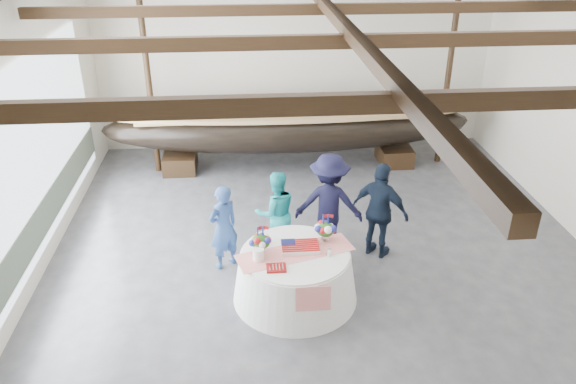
{
  "coord_description": "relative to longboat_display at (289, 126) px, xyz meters",
  "views": [
    {
      "loc": [
        -1.36,
        -8.16,
        5.79
      ],
      "look_at": [
        -0.63,
        0.7,
        1.24
      ],
      "focal_mm": 35.0,
      "sensor_mm": 36.0,
      "label": 1
    }
  ],
  "objects": [
    {
      "name": "guest_woman_blue",
      "position": [
        -1.5,
        -4.23,
        -0.27
      ],
      "size": [
        0.69,
        0.65,
        1.59
      ],
      "primitive_type": "imported",
      "rotation": [
        0.0,
        0.0,
        3.77
      ],
      "color": "navy",
      "rests_on": "ground"
    },
    {
      "name": "ceiling",
      "position": [
        0.29,
        -4.56,
        3.44
      ],
      "size": [
        10.0,
        12.0,
        0.01
      ],
      "primitive_type": "cube",
      "color": "white",
      "rests_on": "wall_back"
    },
    {
      "name": "tabletop_items",
      "position": [
        -0.39,
        -5.12,
        -0.04
      ],
      "size": [
        1.96,
        1.07,
        0.4
      ],
      "color": "red",
      "rests_on": "banquet_table"
    },
    {
      "name": "wall_left",
      "position": [
        -4.71,
        -4.56,
        1.19
      ],
      "size": [
        0.02,
        12.0,
        4.5
      ],
      "primitive_type": "cube",
      "color": "silver",
      "rests_on": "ground"
    },
    {
      "name": "guest_man_left",
      "position": [
        0.41,
        -3.84,
        -0.1
      ],
      "size": [
        1.36,
        0.94,
        1.93
      ],
      "primitive_type": "imported",
      "rotation": [
        0.0,
        0.0,
        2.95
      ],
      "color": "black",
      "rests_on": "ground"
    },
    {
      "name": "floor",
      "position": [
        0.29,
        -4.56,
        -1.06
      ],
      "size": [
        10.0,
        12.0,
        0.01
      ],
      "primitive_type": "cube",
      "color": "#3D3D42",
      "rests_on": "ground"
    },
    {
      "name": "longboat_display",
      "position": [
        0.0,
        0.0,
        0.0
      ],
      "size": [
        8.88,
        1.78,
        1.66
      ],
      "color": "black",
      "rests_on": "ground"
    },
    {
      "name": "guest_woman_teal",
      "position": [
        -0.55,
        -3.81,
        -0.26
      ],
      "size": [
        0.88,
        0.74,
        1.61
      ],
      "primitive_type": "imported",
      "rotation": [
        0.0,
        0.0,
        3.33
      ],
      "color": "teal",
      "rests_on": "ground"
    },
    {
      "name": "open_bay",
      "position": [
        -4.65,
        -3.56,
        0.76
      ],
      "size": [
        0.03,
        7.0,
        3.2
      ],
      "color": "silver",
      "rests_on": "ground"
    },
    {
      "name": "guest_man_right",
      "position": [
        1.3,
        -4.1,
        -0.15
      ],
      "size": [
        1.12,
        1.02,
        1.83
      ],
      "primitive_type": "imported",
      "rotation": [
        0.0,
        0.0,
        2.47
      ],
      "color": "black",
      "rests_on": "ground"
    },
    {
      "name": "wall_back",
      "position": [
        0.29,
        1.44,
        1.19
      ],
      "size": [
        10.0,
        0.02,
        4.5
      ],
      "primitive_type": "cube",
      "color": "silver",
      "rests_on": "ground"
    },
    {
      "name": "pavilion_structure",
      "position": [
        0.29,
        -3.77,
        2.94
      ],
      "size": [
        9.8,
        11.76,
        4.5
      ],
      "color": "black",
      "rests_on": "ground"
    },
    {
      "name": "banquet_table",
      "position": [
        -0.34,
        -5.26,
        -0.63
      ],
      "size": [
        2.04,
        2.04,
        0.87
      ],
      "color": "silver",
      "rests_on": "ground"
    }
  ]
}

